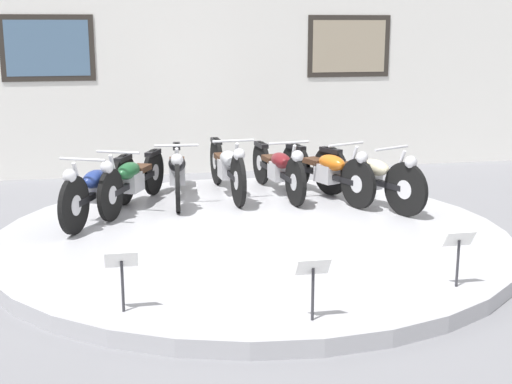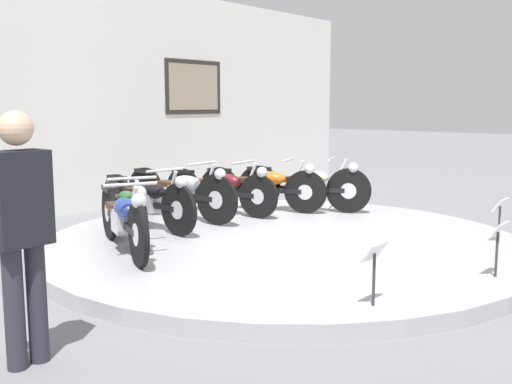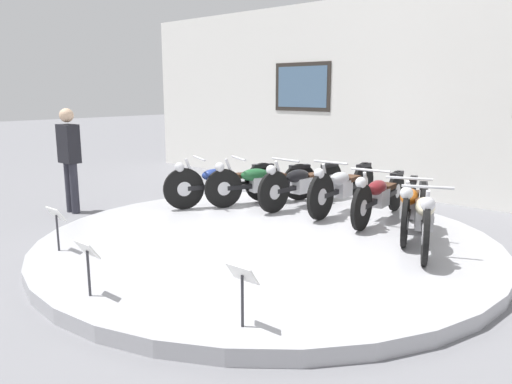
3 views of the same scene
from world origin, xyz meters
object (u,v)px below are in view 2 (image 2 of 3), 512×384
at_px(info_placard_front_left, 374,260).
at_px(info_placard_front_right, 500,211).
at_px(motorcycle_black, 148,199).
at_px(visitor_standing, 21,225).
at_px(motorcycle_maroon, 222,188).
at_px(motorcycle_cream, 306,185).
at_px(info_placard_front_centre, 498,238).
at_px(motorcycle_green, 126,208).
at_px(motorcycle_orange, 264,185).
at_px(motorcycle_blue, 123,217).
at_px(motorcycle_silver, 181,191).

distance_m(info_placard_front_left, info_placard_front_right, 2.87).
bearing_deg(motorcycle_black, visitor_standing, -141.77).
xyz_separation_m(motorcycle_maroon, motorcycle_cream, (0.98, -0.78, 0.02)).
bearing_deg(motorcycle_cream, info_placard_front_centre, -116.33).
bearing_deg(motorcycle_maroon, motorcycle_green, -170.87).
height_order(motorcycle_green, motorcycle_orange, motorcycle_orange).
xyz_separation_m(motorcycle_maroon, info_placard_front_right, (0.76, -3.67, -0.01)).
relative_size(info_placard_front_left, info_placard_front_right, 1.00).
distance_m(motorcycle_maroon, info_placard_front_right, 3.74).
bearing_deg(motorcycle_green, motorcycle_black, 28.01).
distance_m(motorcycle_orange, info_placard_front_centre, 4.01).
relative_size(motorcycle_black, info_placard_front_left, 3.87).
xyz_separation_m(motorcycle_orange, visitor_standing, (-4.85, -1.98, 0.42)).
bearing_deg(info_placard_front_right, motorcycle_orange, 92.99).
xyz_separation_m(motorcycle_blue, motorcycle_orange, (2.91, 0.47, -0.01)).
bearing_deg(motorcycle_maroon, motorcycle_black, 179.95).
xyz_separation_m(info_placard_front_left, info_placard_front_centre, (1.43, -0.46, 0.00)).
bearing_deg(motorcycle_green, motorcycle_cream, -9.20).
height_order(info_placard_front_left, info_placard_front_centre, same).
bearing_deg(motorcycle_blue, motorcycle_cream, 0.01).
bearing_deg(info_placard_front_left, visitor_standing, 147.56).
distance_m(motorcycle_silver, info_placard_front_centre, 4.24).
bearing_deg(motorcycle_green, motorcycle_silver, 18.60).
distance_m(motorcycle_blue, motorcycle_orange, 2.95).
height_order(motorcycle_orange, visitor_standing, visitor_standing).
height_order(motorcycle_black, motorcycle_orange, motorcycle_black).
xyz_separation_m(motorcycle_black, info_placard_front_right, (2.11, -3.67, -0.02)).
height_order(motorcycle_orange, info_placard_front_centre, motorcycle_orange).
distance_m(motorcycle_blue, visitor_standing, 2.49).
relative_size(motorcycle_green, motorcycle_orange, 0.97).
bearing_deg(motorcycle_blue, motorcycle_black, 38.72).
relative_size(motorcycle_maroon, motorcycle_orange, 1.05).
bearing_deg(motorcycle_maroon, info_placard_front_centre, -99.30).
relative_size(motorcycle_maroon, info_placard_front_right, 3.81).
height_order(motorcycle_silver, motorcycle_maroon, motorcycle_silver).
relative_size(motorcycle_cream, visitor_standing, 1.10).
xyz_separation_m(motorcycle_silver, motorcycle_orange, (1.26, -0.43, -0.02)).
bearing_deg(info_placard_front_centre, info_placard_front_left, 162.26).
relative_size(motorcycle_green, motorcycle_black, 0.91).
relative_size(motorcycle_black, motorcycle_maroon, 1.01).
xyz_separation_m(motorcycle_green, visitor_standing, (-2.33, -1.98, 0.43)).
distance_m(motorcycle_maroon, motorcycle_cream, 1.25).
bearing_deg(motorcycle_blue, motorcycle_silver, 28.47).
bearing_deg(motorcycle_orange, motorcycle_silver, 161.27).
bearing_deg(motorcycle_cream, visitor_standing, -163.91).
bearing_deg(info_placard_front_centre, motorcycle_cream, 63.67).
bearing_deg(motorcycle_cream, info_placard_front_left, -136.97).
distance_m(motorcycle_black, motorcycle_silver, 0.69).
xyz_separation_m(motorcycle_orange, info_placard_front_left, (-2.69, -3.35, -0.01)).
xyz_separation_m(motorcycle_green, motorcycle_silver, (1.26, 0.43, 0.02)).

